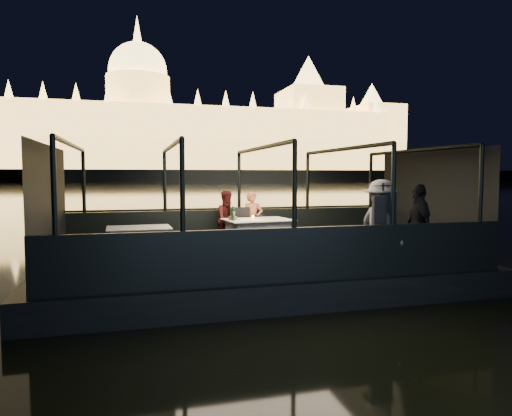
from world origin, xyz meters
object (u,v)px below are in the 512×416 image
object	(u,v)px
dining_table_central	(258,236)
chair_port_right	(261,231)
chair_port_left	(242,231)
passenger_stripe	(381,224)
person_man_maroon	(228,217)
wine_bottle	(233,214)
dining_table_aft	(139,241)
passenger_dark	(418,223)
person_woman_coral	(252,217)
coat_stand	(382,223)

from	to	relation	value
dining_table_central	chair_port_right	distance (m)	0.49
chair_port_left	passenger_stripe	distance (m)	3.44
chair_port_right	person_man_maroon	distance (m)	0.84
passenger_stripe	wine_bottle	distance (m)	3.18
dining_table_aft	passenger_stripe	bearing A→B (deg)	-27.44
passenger_dark	chair_port_left	bearing A→B (deg)	-122.34
chair_port_right	passenger_stripe	world-z (taller)	passenger_stripe
person_man_maroon	wine_bottle	xyz separation A→B (m)	(-0.08, -0.93, 0.17)
person_woman_coral	passenger_dark	distance (m)	3.89
dining_table_central	person_woman_coral	distance (m)	0.81
dining_table_aft	person_man_maroon	xyz separation A→B (m)	(2.06, 0.90, 0.36)
coat_stand	person_man_maroon	bearing A→B (deg)	122.28
person_woman_coral	passenger_dark	bearing A→B (deg)	-45.01
coat_stand	passenger_stripe	world-z (taller)	coat_stand
coat_stand	person_man_maroon	size ratio (longest dim) A/B	1.16
dining_table_central	chair_port_left	distance (m)	0.52
passenger_dark	dining_table_central	bearing A→B (deg)	-119.96
dining_table_aft	passenger_stripe	distance (m)	4.85
dining_table_aft	passenger_stripe	world-z (taller)	passenger_stripe
chair_port_right	passenger_dark	bearing A→B (deg)	-70.89
dining_table_central	wine_bottle	xyz separation A→B (m)	(-0.60, -0.15, 0.53)
coat_stand	passenger_stripe	bearing A→B (deg)	63.69
dining_table_aft	chair_port_right	world-z (taller)	chair_port_right
dining_table_aft	coat_stand	bearing A→B (deg)	-30.47
dining_table_central	chair_port_right	bearing A→B (deg)	66.83
chair_port_right	passenger_dark	xyz separation A→B (m)	(2.33, -2.74, 0.40)
wine_bottle	person_man_maroon	bearing A→B (deg)	85.02
chair_port_left	person_man_maroon	bearing A→B (deg)	135.17
dining_table_central	person_woman_coral	xyz separation A→B (m)	(0.07, 0.72, 0.36)
dining_table_aft	coat_stand	size ratio (longest dim) A/B	0.80
dining_table_central	chair_port_left	xyz separation A→B (m)	(-0.25, 0.45, 0.06)
chair_port_left	person_woman_coral	world-z (taller)	person_woman_coral
dining_table_aft	chair_port_right	distance (m)	2.82
dining_table_aft	coat_stand	distance (m)	4.87
person_woman_coral	passenger_dark	size ratio (longest dim) A/B	0.85
chair_port_right	passenger_dark	world-z (taller)	passenger_dark
chair_port_right	dining_table_aft	bearing A→B (deg)	170.27
dining_table_aft	passenger_dark	xyz separation A→B (m)	(5.10, -2.17, 0.47)
person_woman_coral	person_man_maroon	distance (m)	0.59
person_woman_coral	passenger_stripe	xyz separation A→B (m)	(1.64, -3.06, 0.10)
dining_table_central	person_man_maroon	size ratio (longest dim) A/B	1.05
passenger_stripe	person_man_maroon	bearing A→B (deg)	27.76
coat_stand	passenger_dark	size ratio (longest dim) A/B	1.01
person_woman_coral	coat_stand	bearing A→B (deg)	-59.33
dining_table_aft	coat_stand	xyz separation A→B (m)	(4.17, -2.45, 0.51)
dining_table_central	chair_port_right	world-z (taller)	chair_port_right
person_woman_coral	dining_table_aft	bearing A→B (deg)	-156.68
chair_port_left	person_man_maroon	world-z (taller)	person_man_maroon
dining_table_central	dining_table_aft	size ratio (longest dim) A/B	1.13
dining_table_central	person_man_maroon	distance (m)	1.00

